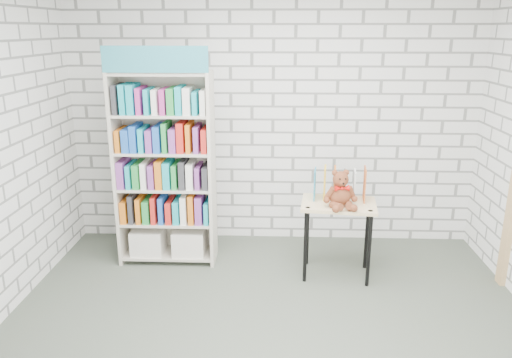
{
  "coord_description": "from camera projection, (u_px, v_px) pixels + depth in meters",
  "views": [
    {
      "loc": [
        0.03,
        -3.48,
        2.37
      ],
      "look_at": [
        -0.15,
        0.95,
        1.03
      ],
      "focal_mm": 35.0,
      "sensor_mm": 36.0,
      "label": 1
    }
  ],
  "objects": [
    {
      "name": "room_shell",
      "position": [
        271.0,
        115.0,
        3.5
      ],
      "size": [
        4.52,
        4.02,
        2.81
      ],
      "color": "silver",
      "rests_on": "ground"
    },
    {
      "name": "bookshelf",
      "position": [
        165.0,
        168.0,
        5.06
      ],
      "size": [
        0.99,
        0.38,
        2.22
      ],
      "color": "beige",
      "rests_on": "ground"
    },
    {
      "name": "teddy_bear",
      "position": [
        341.0,
        192.0,
        4.65
      ],
      "size": [
        0.32,
        0.31,
        0.35
      ],
      "color": "brown",
      "rests_on": "display_table"
    },
    {
      "name": "ground",
      "position": [
        269.0,
        335.0,
        4.02
      ],
      "size": [
        4.5,
        4.5,
        0.0
      ],
      "primitive_type": "plane",
      "color": "#444C40",
      "rests_on": "ground"
    },
    {
      "name": "display_table",
      "position": [
        338.0,
        213.0,
        4.83
      ],
      "size": [
        0.76,
        0.56,
        0.76
      ],
      "color": "#DDC285",
      "rests_on": "ground"
    },
    {
      "name": "table_books",
      "position": [
        339.0,
        185.0,
        4.86
      ],
      "size": [
        0.51,
        0.27,
        0.29
      ],
      "color": "teal",
      "rests_on": "display_table"
    }
  ]
}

